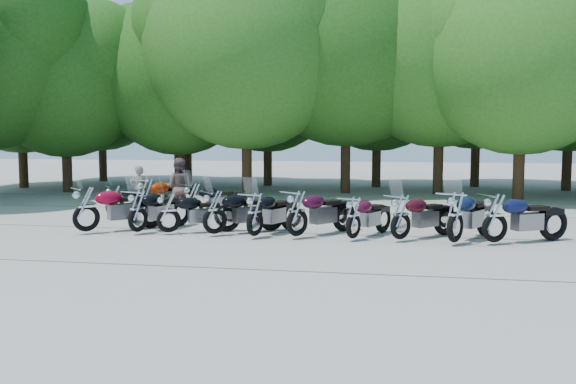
% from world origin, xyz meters
% --- Properties ---
extents(ground, '(90.00, 90.00, 0.00)m').
position_xyz_m(ground, '(0.00, 0.00, 0.00)').
color(ground, gray).
rests_on(ground, ground).
extents(tree_0, '(7.50, 7.50, 9.21)m').
position_xyz_m(tree_0, '(-15.42, 12.98, 5.45)').
color(tree_0, '#3A2614').
rests_on(tree_0, ground).
extents(tree_1, '(6.97, 6.97, 8.55)m').
position_xyz_m(tree_1, '(-12.04, 11.24, 5.06)').
color(tree_1, '#3A2614').
rests_on(tree_1, ground).
extents(tree_2, '(7.31, 7.31, 8.97)m').
position_xyz_m(tree_2, '(-7.25, 12.84, 5.31)').
color(tree_2, '#3A2614').
rests_on(tree_2, ground).
extents(tree_3, '(8.70, 8.70, 10.67)m').
position_xyz_m(tree_3, '(-3.57, 11.24, 6.32)').
color(tree_3, '#3A2614').
rests_on(tree_3, ground).
extents(tree_4, '(9.13, 9.13, 11.20)m').
position_xyz_m(tree_4, '(0.54, 13.09, 6.64)').
color(tree_4, '#3A2614').
rests_on(tree_4, ground).
extents(tree_5, '(9.04, 9.04, 11.10)m').
position_xyz_m(tree_5, '(4.61, 13.20, 6.57)').
color(tree_5, '#3A2614').
rests_on(tree_5, ground).
extents(tree_6, '(8.00, 8.00, 9.82)m').
position_xyz_m(tree_6, '(7.55, 10.82, 5.81)').
color(tree_6, '#3A2614').
rests_on(tree_6, ground).
extents(tree_9, '(7.59, 7.59, 9.32)m').
position_xyz_m(tree_9, '(-13.53, 17.59, 5.52)').
color(tree_9, '#3A2614').
rests_on(tree_9, ground).
extents(tree_10, '(7.78, 7.78, 9.55)m').
position_xyz_m(tree_10, '(-8.29, 16.97, 5.66)').
color(tree_10, '#3A2614').
rests_on(tree_10, ground).
extents(tree_11, '(7.56, 7.56, 9.28)m').
position_xyz_m(tree_11, '(-3.76, 16.43, 5.49)').
color(tree_11, '#3A2614').
rests_on(tree_11, ground).
extents(tree_12, '(7.88, 7.88, 9.67)m').
position_xyz_m(tree_12, '(1.80, 16.47, 5.72)').
color(tree_12, '#3A2614').
rests_on(tree_12, ground).
extents(tree_13, '(8.31, 8.31, 10.20)m').
position_xyz_m(tree_13, '(6.69, 17.47, 6.04)').
color(tree_13, '#3A2614').
rests_on(tree_13, ground).
extents(tree_14, '(8.02, 8.02, 9.84)m').
position_xyz_m(tree_14, '(10.68, 16.09, 5.83)').
color(tree_14, '#3A2614').
rests_on(tree_14, ground).
extents(motorcycle_0, '(2.31, 2.33, 1.42)m').
position_xyz_m(motorcycle_0, '(-5.21, 0.37, 0.71)').
color(motorcycle_0, maroon).
rests_on(motorcycle_0, ground).
extents(motorcycle_1, '(1.48, 2.43, 1.32)m').
position_xyz_m(motorcycle_1, '(-3.85, 0.57, 0.66)').
color(motorcycle_1, black).
rests_on(motorcycle_1, ground).
extents(motorcycle_2, '(2.24, 1.65, 1.24)m').
position_xyz_m(motorcycle_2, '(-3.03, 0.66, 0.62)').
color(motorcycle_2, black).
rests_on(motorcycle_2, ground).
extents(motorcycle_3, '(2.24, 2.14, 1.34)m').
position_xyz_m(motorcycle_3, '(-1.76, 0.63, 0.67)').
color(motorcycle_3, black).
rests_on(motorcycle_3, ground).
extents(motorcycle_4, '(1.50, 2.42, 1.31)m').
position_xyz_m(motorcycle_4, '(-0.67, 0.49, 0.66)').
color(motorcycle_4, black).
rests_on(motorcycle_4, ground).
extents(motorcycle_5, '(2.06, 2.39, 1.38)m').
position_xyz_m(motorcycle_5, '(0.39, 0.63, 0.69)').
color(motorcycle_5, '#33071D').
rests_on(motorcycle_5, ground).
extents(motorcycle_6, '(1.55, 2.25, 1.23)m').
position_xyz_m(motorcycle_6, '(1.81, 0.58, 0.62)').
color(motorcycle_6, '#400820').
rests_on(motorcycle_6, ground).
extents(motorcycle_7, '(2.10, 2.18, 1.31)m').
position_xyz_m(motorcycle_7, '(2.96, 0.65, 0.66)').
color(motorcycle_7, black).
rests_on(motorcycle_7, ground).
extents(motorcycle_8, '(1.92, 2.60, 1.44)m').
position_xyz_m(motorcycle_8, '(4.22, 0.40, 0.72)').
color(motorcycle_8, black).
rests_on(motorcycle_8, ground).
extents(motorcycle_9, '(2.49, 1.89, 1.39)m').
position_xyz_m(motorcycle_9, '(5.15, 0.59, 0.69)').
color(motorcycle_9, '#0B1033').
rests_on(motorcycle_9, ground).
extents(motorcycle_10, '(2.07, 1.73, 1.18)m').
position_xyz_m(motorcycle_10, '(-5.80, 3.26, 0.59)').
color(motorcycle_10, black).
rests_on(motorcycle_10, ground).
extents(motorcycle_11, '(1.63, 2.68, 1.45)m').
position_xyz_m(motorcycle_11, '(-4.72, 3.15, 0.73)').
color(motorcycle_11, '#922405').
rests_on(motorcycle_11, ground).
extents(motorcycle_12, '(2.00, 2.25, 1.31)m').
position_xyz_m(motorcycle_12, '(-3.20, 3.10, 0.66)').
color(motorcycle_12, black).
rests_on(motorcycle_12, ground).
extents(rider_0, '(0.69, 0.58, 1.61)m').
position_xyz_m(rider_0, '(-5.51, 4.41, 0.80)').
color(rider_0, brown).
rests_on(rider_0, ground).
extents(rider_1, '(0.98, 0.80, 1.88)m').
position_xyz_m(rider_1, '(-3.99, 4.00, 0.94)').
color(rider_1, brown).
rests_on(rider_1, ground).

